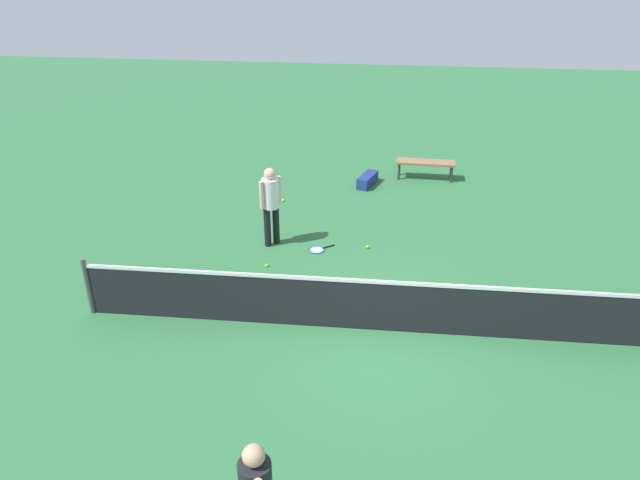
{
  "coord_description": "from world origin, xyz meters",
  "views": [
    {
      "loc": [
        0.11,
        8.58,
        6.26
      ],
      "look_at": [
        1.15,
        -1.4,
        0.9
      ],
      "focal_mm": 35.06,
      "sensor_mm": 36.0,
      "label": 1
    }
  ],
  "objects_px": {
    "player_near_side": "(271,200)",
    "courtside_bench": "(426,164)",
    "tennis_racket_near_player": "(318,250)",
    "tennis_ball_midcourt": "(267,265)",
    "equipment_bag": "(368,180)",
    "tennis_ball_by_net": "(367,247)",
    "tennis_ball_near_player": "(283,200)"
  },
  "relations": [
    {
      "from": "tennis_ball_midcourt",
      "to": "courtside_bench",
      "type": "relative_size",
      "value": 0.04
    },
    {
      "from": "player_near_side",
      "to": "courtside_bench",
      "type": "xyz_separation_m",
      "value": [
        -3.34,
        -3.95,
        -0.59
      ]
    },
    {
      "from": "courtside_bench",
      "to": "tennis_ball_near_player",
      "type": "bearing_deg",
      "value": 27.65
    },
    {
      "from": "player_near_side",
      "to": "tennis_racket_near_player",
      "type": "distance_m",
      "value": 1.41
    },
    {
      "from": "tennis_ball_near_player",
      "to": "tennis_ball_midcourt",
      "type": "height_order",
      "value": "same"
    },
    {
      "from": "player_near_side",
      "to": "tennis_ball_by_net",
      "type": "relative_size",
      "value": 25.76
    },
    {
      "from": "tennis_ball_midcourt",
      "to": "player_near_side",
      "type": "bearing_deg",
      "value": -86.86
    },
    {
      "from": "player_near_side",
      "to": "tennis_ball_by_net",
      "type": "xyz_separation_m",
      "value": [
        -2.0,
        -0.02,
        -0.98
      ]
    },
    {
      "from": "equipment_bag",
      "to": "tennis_ball_midcourt",
      "type": "bearing_deg",
      "value": 67.17
    },
    {
      "from": "player_near_side",
      "to": "tennis_ball_by_net",
      "type": "height_order",
      "value": "player_near_side"
    },
    {
      "from": "tennis_ball_by_net",
      "to": "courtside_bench",
      "type": "height_order",
      "value": "courtside_bench"
    },
    {
      "from": "tennis_ball_near_player",
      "to": "tennis_ball_midcourt",
      "type": "xyz_separation_m",
      "value": [
        -0.16,
        3.09,
        0.0
      ]
    },
    {
      "from": "tennis_racket_near_player",
      "to": "tennis_ball_near_player",
      "type": "distance_m",
      "value": 2.55
    },
    {
      "from": "tennis_ball_by_net",
      "to": "tennis_ball_midcourt",
      "type": "relative_size",
      "value": 1.0
    },
    {
      "from": "player_near_side",
      "to": "equipment_bag",
      "type": "height_order",
      "value": "player_near_side"
    },
    {
      "from": "tennis_ball_by_net",
      "to": "courtside_bench",
      "type": "bearing_deg",
      "value": -108.82
    },
    {
      "from": "player_near_side",
      "to": "tennis_ball_midcourt",
      "type": "bearing_deg",
      "value": 93.14
    },
    {
      "from": "tennis_racket_near_player",
      "to": "equipment_bag",
      "type": "relative_size",
      "value": 0.68
    },
    {
      "from": "tennis_racket_near_player",
      "to": "tennis_ball_near_player",
      "type": "height_order",
      "value": "tennis_ball_near_player"
    },
    {
      "from": "tennis_racket_near_player",
      "to": "tennis_ball_by_net",
      "type": "xyz_separation_m",
      "value": [
        -1.02,
        -0.19,
        0.02
      ]
    },
    {
      "from": "tennis_ball_near_player",
      "to": "tennis_ball_midcourt",
      "type": "distance_m",
      "value": 3.1
    },
    {
      "from": "player_near_side",
      "to": "courtside_bench",
      "type": "bearing_deg",
      "value": -130.23
    },
    {
      "from": "tennis_racket_near_player",
      "to": "equipment_bag",
      "type": "xyz_separation_m",
      "value": [
        -0.9,
        -3.56,
        0.13
      ]
    },
    {
      "from": "equipment_bag",
      "to": "courtside_bench",
      "type": "bearing_deg",
      "value": -159.05
    },
    {
      "from": "courtside_bench",
      "to": "equipment_bag",
      "type": "height_order",
      "value": "courtside_bench"
    },
    {
      "from": "player_near_side",
      "to": "tennis_ball_midcourt",
      "type": "height_order",
      "value": "player_near_side"
    },
    {
      "from": "player_near_side",
      "to": "tennis_ball_midcourt",
      "type": "distance_m",
      "value": 1.37
    },
    {
      "from": "player_near_side",
      "to": "courtside_bench",
      "type": "relative_size",
      "value": 1.12
    },
    {
      "from": "tennis_ball_near_player",
      "to": "courtside_bench",
      "type": "relative_size",
      "value": 0.04
    },
    {
      "from": "tennis_ball_near_player",
      "to": "equipment_bag",
      "type": "distance_m",
      "value": 2.35
    },
    {
      "from": "tennis_racket_near_player",
      "to": "courtside_bench",
      "type": "height_order",
      "value": "courtside_bench"
    },
    {
      "from": "tennis_racket_near_player",
      "to": "tennis_ball_midcourt",
      "type": "distance_m",
      "value": 1.21
    }
  ]
}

